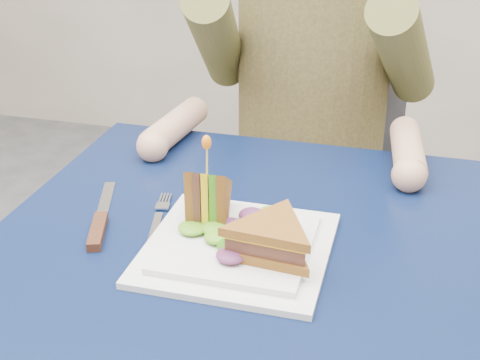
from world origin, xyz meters
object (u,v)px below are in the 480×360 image
(table, at_px, (242,280))
(diner, at_px, (314,23))
(fork, at_px, (157,222))
(knife, at_px, (99,225))
(sandwich_flat, at_px, (272,239))
(sandwich_upright, at_px, (208,199))
(plate, at_px, (238,246))
(chair, at_px, (314,159))

(table, distance_m, diner, 0.65)
(fork, distance_m, knife, 0.09)
(diner, height_order, fork, diner)
(table, distance_m, knife, 0.24)
(sandwich_flat, bearing_deg, sandwich_upright, 148.22)
(sandwich_flat, distance_m, sandwich_upright, 0.13)
(plate, relative_size, knife, 1.21)
(chair, height_order, sandwich_flat, chair)
(plate, bearing_deg, knife, 178.03)
(fork, height_order, knife, knife)
(diner, bearing_deg, sandwich_flat, -84.89)
(chair, height_order, diner, diner)
(fork, bearing_deg, chair, 79.13)
(diner, bearing_deg, chair, 90.00)
(chair, xyz_separation_m, plate, (0.00, -0.75, 0.20))
(diner, height_order, knife, diner)
(diner, xyz_separation_m, sandwich_flat, (0.06, -0.67, -0.14))
(plate, height_order, sandwich_flat, sandwich_flat)
(plate, distance_m, sandwich_flat, 0.07)
(sandwich_upright, bearing_deg, fork, -179.06)
(table, relative_size, fork, 4.21)
(sandwich_flat, xyz_separation_m, fork, (-0.20, 0.07, -0.04))
(knife, bearing_deg, sandwich_flat, -6.74)
(table, height_order, sandwich_upright, sandwich_upright)
(diner, distance_m, sandwich_upright, 0.61)
(table, xyz_separation_m, diner, (-0.00, 0.60, 0.26))
(chair, distance_m, diner, 0.39)
(plate, height_order, sandwich_upright, sandwich_upright)
(chair, xyz_separation_m, sandwich_upright, (-0.05, -0.71, 0.24))
(diner, relative_size, knife, 3.46)
(knife, bearing_deg, chair, 73.82)
(sandwich_flat, bearing_deg, fork, 160.69)
(plate, relative_size, sandwich_flat, 1.62)
(chair, xyz_separation_m, knife, (-0.22, -0.75, 0.20))
(knife, bearing_deg, table, 9.13)
(sandwich_flat, distance_m, knife, 0.28)
(table, distance_m, fork, 0.16)
(sandwich_upright, height_order, fork, sandwich_upright)
(chair, bearing_deg, knife, -106.18)
(diner, distance_m, sandwich_flat, 0.68)
(table, xyz_separation_m, sandwich_flat, (0.06, -0.07, 0.12))
(sandwich_flat, relative_size, fork, 0.90)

